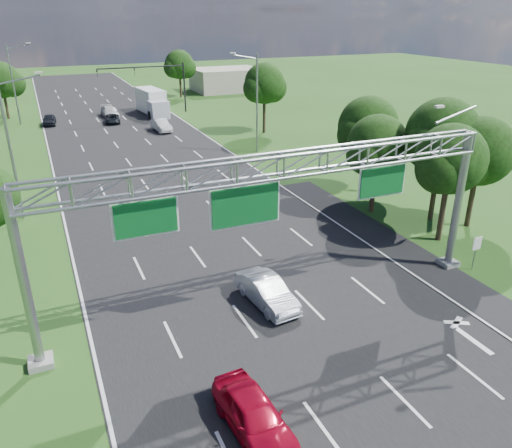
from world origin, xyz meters
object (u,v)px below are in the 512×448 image
red_coupe (254,415)px  regulatory_sign (477,246)px  sign_gantry (282,178)px  box_truck (152,102)px  traffic_signal (160,77)px  silver_sedan (267,292)px

red_coupe → regulatory_sign: bearing=15.8°
sign_gantry → red_coupe: bearing=-122.6°
box_truck → regulatory_sign: bearing=-89.7°
sign_gantry → traffic_signal: (7.15, 53.00, -1.72)m
red_coupe → silver_sedan: (3.98, 7.48, -0.03)m
sign_gantry → silver_sedan: size_ratio=5.39×
box_truck → traffic_signal: bearing=-18.9°
sign_gantry → traffic_signal: sign_gantry is taller
red_coupe → box_truck: 61.15m
regulatory_sign → silver_sedan: regulatory_sign is taller
box_truck → silver_sedan: bearing=-103.1°
silver_sedan → box_truck: size_ratio=0.47×
red_coupe → box_truck: size_ratio=0.47×
regulatory_sign → red_coupe: regulatory_sign is taller
traffic_signal → silver_sedan: bearing=-98.3°
sign_gantry → red_coupe: sign_gantry is taller
traffic_signal → regulatory_sign: bearing=-84.8°
silver_sedan → red_coupe: bearing=-124.2°
traffic_signal → silver_sedan: traffic_signal is taller
regulatory_sign → traffic_signal: bearing=95.2°
regulatory_sign → box_truck: bearing=96.5°
traffic_signal → box_truck: size_ratio=1.31×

